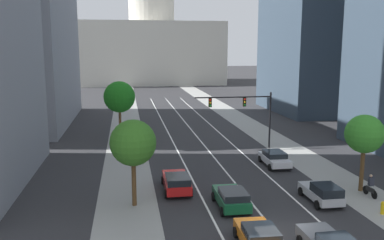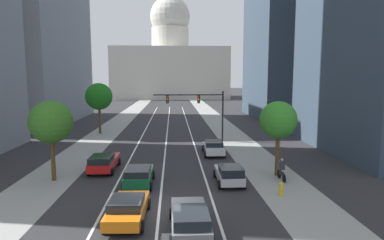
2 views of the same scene
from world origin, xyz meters
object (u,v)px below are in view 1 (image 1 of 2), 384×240
Objects in this scene: car_green at (232,198)px; fire_hydrant at (383,208)px; car_red at (177,182)px; street_tree_far_right at (364,134)px; car_white at (275,158)px; cyclist at (371,186)px; street_tree_mid_left at (133,143)px; capitol_building at (152,42)px; street_tree_near_left at (119,97)px; car_silver at (322,193)px; car_orange at (259,237)px; traffic_signal_mast at (246,108)px.

fire_hydrant is at bearing -104.49° from car_green.
car_green is (3.34, -4.03, -0.01)m from car_red.
fire_hydrant is 0.15× the size of street_tree_far_right.
cyclist is at bearing -154.43° from car_white.
street_tree_mid_left is 17.48m from street_tree_far_right.
capitol_building is 112.89m from fire_hydrant.
street_tree_near_left is at bearing 47.13° from car_white.
car_orange is at bearing 132.32° from car_silver.
street_tree_far_right is (4.99, -14.74, -0.04)m from traffic_signal_mast.
cyclist is at bearing 70.92° from fire_hydrant.
traffic_signal_mast reaches higher than car_red.
car_silver is at bearing -111.40° from car_red.
street_tree_mid_left is (-3.30, -2.41, 3.73)m from car_red.
street_tree_near_left reaches higher than car_white.
traffic_signal_mast is at bearing -35.41° from car_red.
street_tree_mid_left reaches higher than car_orange.
fire_hydrant is at bearing -104.12° from street_tree_far_right.
street_tree_near_left reaches higher than car_green.
street_tree_mid_left is (-8.31, -107.65, -8.56)m from capitol_building.
capitol_building is 9.89× the size of car_white.
car_orange is (3.34, -10.09, -0.06)m from car_red.
street_tree_mid_left is (-12.49, -14.98, -0.03)m from traffic_signal_mast.
car_white is 9.56m from street_tree_far_right.
capitol_building is at bearing -0.19° from car_green.
car_white is 12.61m from fire_hydrant.
car_orange is 0.64× the size of street_tree_near_left.
car_red is 16.02m from traffic_signal_mast.
fire_hydrant is 31.84m from street_tree_near_left.
street_tree_mid_left is at bearing 83.88° from cyclist.
street_tree_mid_left reaches higher than car_white.
car_green is (0.00, 6.06, 0.06)m from car_orange.
capitol_building reaches higher than street_tree_near_left.
car_silver is 0.94× the size of car_white.
cyclist reaches higher than car_red.
car_orange is 2.67× the size of cyclist.
car_orange is (-1.67, -115.33, -12.34)m from capitol_building.
fire_hydrant is 17.37m from street_tree_mid_left.
car_orange is 17.02m from car_white.
traffic_signal_mast is 17.19m from cyclist.
street_tree_mid_left is (-13.31, -7.98, 3.76)m from car_white.
street_tree_far_right is (9.17, -107.41, -8.56)m from capitol_building.
street_tree_mid_left is 0.86× the size of street_tree_near_left.
cyclist is (1.11, 3.20, 0.39)m from fire_hydrant.
street_tree_mid_left is at bearing 126.87° from car_red.
street_tree_near_left reaches higher than cyclist.
car_silver is 0.66× the size of street_tree_mid_left.
car_green is 7.79m from street_tree_mid_left.
car_green is at bearing -109.42° from traffic_signal_mast.
car_green is at bearing 89.89° from car_silver.
traffic_signal_mast is (4.18, -92.67, -8.53)m from capitol_building.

